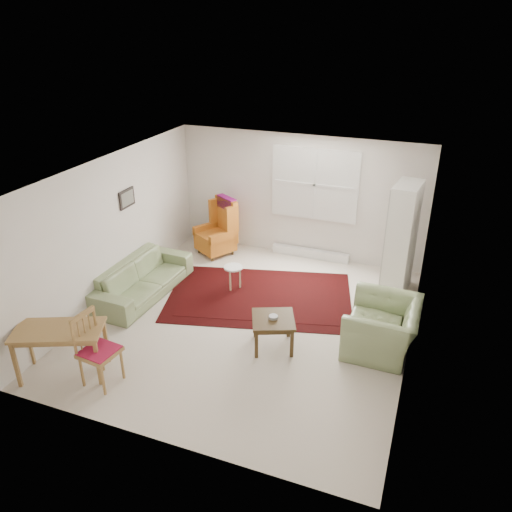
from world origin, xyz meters
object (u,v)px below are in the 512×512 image
(wingback_chair, at_px, (215,227))
(desk_chair, at_px, (99,350))
(cabinet, at_px, (402,239))
(stool, at_px, (233,277))
(desk, at_px, (62,352))
(sofa, at_px, (142,273))
(armchair, at_px, (383,323))
(coffee_table, at_px, (273,332))

(wingback_chair, relative_size, desk_chair, 1.13)
(cabinet, bearing_deg, desk_chair, -123.31)
(stool, distance_m, desk, 3.29)
(wingback_chair, bearing_deg, desk_chair, -54.65)
(wingback_chair, bearing_deg, sofa, -72.66)
(sofa, bearing_deg, wingback_chair, -11.72)
(sofa, distance_m, stool, 1.63)
(desk_chair, bearing_deg, sofa, 25.89)
(armchair, bearing_deg, sofa, -91.18)
(sofa, bearing_deg, desk_chair, -158.37)
(cabinet, relative_size, desk, 1.71)
(armchair, xyz_separation_m, desk_chair, (-3.41, -2.11, 0.07))
(cabinet, distance_m, desk_chair, 5.31)
(coffee_table, bearing_deg, cabinet, 58.27)
(coffee_table, height_order, desk_chair, desk_chair)
(desk, xyz_separation_m, desk_chair, (0.60, 0.04, 0.15))
(sofa, bearing_deg, coffee_table, -101.79)
(desk_chair, bearing_deg, armchair, -51.64)
(armchair, bearing_deg, wingback_chair, -119.11)
(armchair, bearing_deg, stool, -107.15)
(stool, distance_m, desk_chair, 3.09)
(coffee_table, height_order, cabinet, cabinet)
(cabinet, bearing_deg, sofa, -150.18)
(armchair, height_order, desk_chair, desk_chair)
(armchair, bearing_deg, coffee_table, -70.03)
(armchair, xyz_separation_m, cabinet, (0.00, 1.93, 0.54))
(coffee_table, distance_m, cabinet, 2.98)
(wingback_chair, height_order, desk, wingback_chair)
(sofa, xyz_separation_m, wingback_chair, (0.50, 1.99, 0.16))
(stool, bearing_deg, wingback_chair, 127.09)
(armchair, xyz_separation_m, stool, (-2.77, 0.90, -0.23))
(wingback_chair, distance_m, desk, 4.30)
(desk, bearing_deg, coffee_table, 33.01)
(wingback_chair, distance_m, cabinet, 3.73)
(sofa, bearing_deg, stool, -59.93)
(wingback_chair, height_order, cabinet, cabinet)
(armchair, height_order, desk, armchair)
(armchair, relative_size, cabinet, 0.58)
(desk, bearing_deg, wingback_chair, 85.88)
(wingback_chair, height_order, coffee_table, wingback_chair)
(sofa, distance_m, wingback_chair, 2.05)
(sofa, distance_m, armchair, 4.20)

